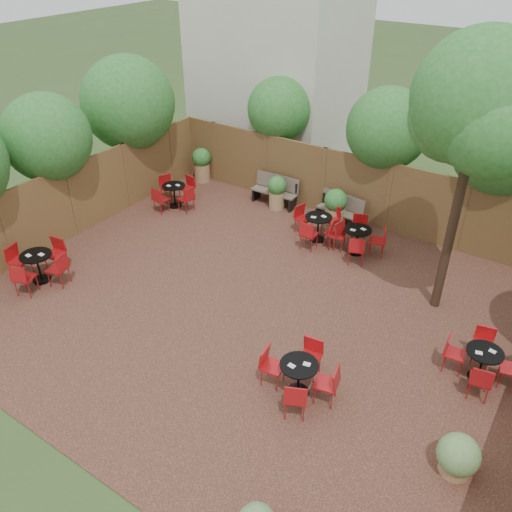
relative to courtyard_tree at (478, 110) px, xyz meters
The scene contains 11 objects.
ground 6.05m from the courtyard_tree, 144.78° to the right, with size 80.00×80.00×0.00m, color #354F23.
courtyard_paving 6.05m from the courtyard_tree, 144.78° to the right, with size 12.00×10.00×0.02m, color #381E17.
fence_back 5.50m from the courtyard_tree, 141.23° to the left, with size 12.00×0.08×2.00m, color #4E361D.
fence_left 10.22m from the courtyard_tree, 165.90° to the right, with size 0.08×10.00×2.00m, color #4E361D.
neighbour_building 9.66m from the courtyard_tree, 144.07° to the left, with size 5.00×4.00×8.00m, color beige.
overhang_foliage 5.53m from the courtyard_tree, behind, with size 15.78×10.94×2.78m.
courtyard_tree is the anchor object (origin of this frame).
park_bench_left 7.34m from the courtyard_tree, 158.20° to the left, with size 1.46×0.53×0.89m.
park_bench_right 5.81m from the courtyard_tree, 146.94° to the left, with size 1.42×0.61×0.85m.
bistro_tables 5.79m from the courtyard_tree, 161.16° to the right, with size 11.11×6.97×0.84m.
planters 5.51m from the courtyard_tree, 161.84° to the left, with size 11.60×4.32×1.17m.
Camera 1 is at (5.27, -7.83, 7.40)m, focal length 37.01 mm.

